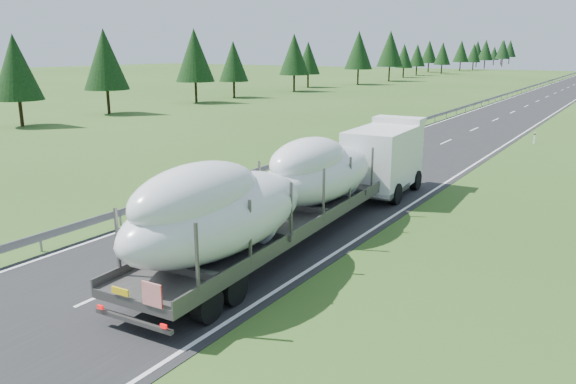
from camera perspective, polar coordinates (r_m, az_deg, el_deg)
The scene contains 5 objects.
ground at distance 26.00m, azimuth -2.16°, elevation -3.06°, with size 400.00×400.00×0.00m, color #2A4B19.
road_surface at distance 121.44m, azimuth 26.15°, elevation 9.31°, with size 10.00×400.00×0.02m, color black.
guardrail at distance 122.08m, azimuth 23.69°, elevation 9.87°, with size 0.10×400.00×0.76m.
tree_line_left at distance 162.98m, azimuth 12.18°, elevation 13.73°, with size 15.18×313.07×11.85m.
boat_truck at distance 23.13m, azimuth 1.21°, elevation 0.90°, with size 3.98×21.61×4.37m.
Camera 1 is at (14.15, -20.36, 7.81)m, focal length 35.00 mm.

